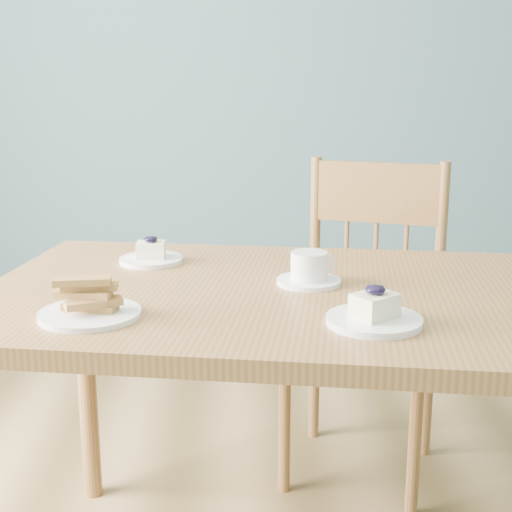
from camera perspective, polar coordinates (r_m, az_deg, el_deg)
room at (r=1.51m, az=14.63°, el=18.05°), size 5.01×5.01×2.71m
dining_table at (r=1.60m, az=4.23°, el=-5.43°), size 1.57×1.05×0.78m
dining_chair at (r=2.26m, az=8.74°, el=-4.96°), size 0.57×0.56×0.99m
cheesecake_plate_near at (r=1.37m, az=9.44°, el=-4.61°), size 0.18×0.18×0.08m
cheesecake_plate_far at (r=1.83m, az=-8.39°, el=0.03°), size 0.16×0.16×0.07m
coffee_cup at (r=1.62m, az=4.30°, el=-1.14°), size 0.15×0.15×0.07m
biscotti_plate at (r=1.43m, az=-13.18°, el=-3.81°), size 0.20×0.20×0.08m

